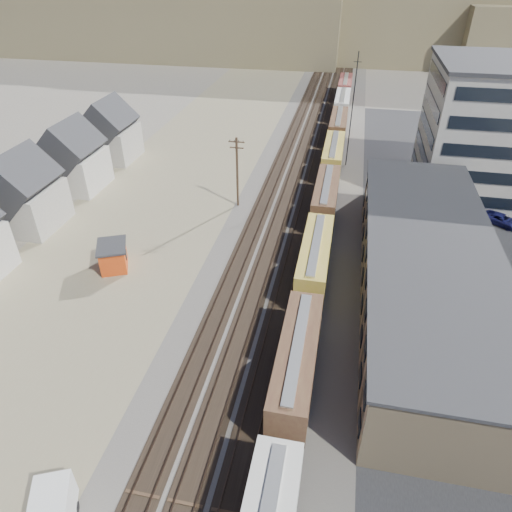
% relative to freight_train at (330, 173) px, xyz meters
% --- Properties ---
extents(ground, '(300.00, 300.00, 0.00)m').
position_rel_freight_train_xyz_m(ground, '(-3.80, -49.51, -2.79)').
color(ground, '#6B6356').
rests_on(ground, ground).
extents(ballast_bed, '(18.00, 200.00, 0.06)m').
position_rel_freight_train_xyz_m(ballast_bed, '(-3.80, 0.49, -2.76)').
color(ballast_bed, '#4C4742').
rests_on(ballast_bed, ground).
extents(dirt_yard, '(24.00, 180.00, 0.03)m').
position_rel_freight_train_xyz_m(dirt_yard, '(-23.80, -9.51, -2.78)').
color(dirt_yard, '#807458').
rests_on(dirt_yard, ground).
extents(asphalt_lot, '(26.00, 120.00, 0.04)m').
position_rel_freight_train_xyz_m(asphalt_lot, '(18.20, -14.51, -2.77)').
color(asphalt_lot, '#232326').
rests_on(asphalt_lot, ground).
extents(rail_tracks, '(11.40, 200.00, 0.24)m').
position_rel_freight_train_xyz_m(rail_tracks, '(-4.35, 0.49, -2.68)').
color(rail_tracks, black).
rests_on(rail_tracks, ground).
extents(freight_train, '(3.00, 119.74, 4.46)m').
position_rel_freight_train_xyz_m(freight_train, '(0.00, 0.00, 0.00)').
color(freight_train, black).
rests_on(freight_train, ground).
extents(warehouse, '(12.40, 40.40, 7.25)m').
position_rel_freight_train_xyz_m(warehouse, '(11.18, -24.51, 0.86)').
color(warehouse, tan).
rests_on(warehouse, ground).
extents(office_tower, '(22.60, 18.60, 18.45)m').
position_rel_freight_train_xyz_m(office_tower, '(24.15, 5.44, 6.47)').
color(office_tower, '#9E998E').
rests_on(office_tower, ground).
extents(utility_pole_north, '(2.20, 0.32, 10.00)m').
position_rel_freight_train_xyz_m(utility_pole_north, '(-12.30, -7.51, 2.50)').
color(utility_pole_north, '#382619').
rests_on(utility_pole_north, ground).
extents(radio_mast, '(1.20, 0.16, 18.00)m').
position_rel_freight_train_xyz_m(radio_mast, '(2.20, 10.49, 6.33)').
color(radio_mast, black).
rests_on(radio_mast, ground).
extents(hills_north, '(265.00, 80.00, 32.00)m').
position_rel_freight_train_xyz_m(hills_north, '(-3.63, 118.41, 11.31)').
color(hills_north, brown).
rests_on(hills_north, ground).
extents(maintenance_shed, '(4.58, 5.05, 3.01)m').
position_rel_freight_train_xyz_m(maintenance_shed, '(-22.59, -25.26, -1.25)').
color(maintenance_shed, '#CC4113').
rests_on(maintenance_shed, ground).
extents(parked_car_blue, '(5.31, 4.77, 1.37)m').
position_rel_freight_train_xyz_m(parked_car_blue, '(23.25, -5.74, -2.11)').
color(parked_car_blue, navy).
rests_on(parked_car_blue, ground).
extents(parked_car_far, '(3.41, 4.69, 1.48)m').
position_rel_freight_train_xyz_m(parked_car_far, '(26.55, 6.85, -2.05)').
color(parked_car_far, white).
rests_on(parked_car_far, ground).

